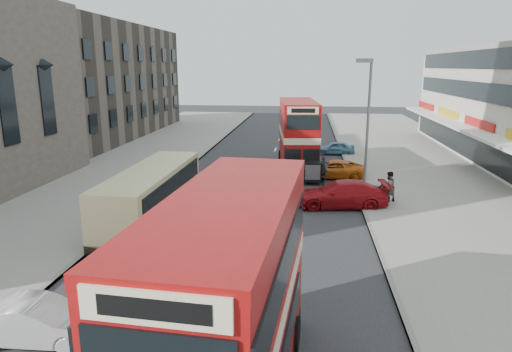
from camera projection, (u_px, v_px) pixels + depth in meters
The scene contains 16 objects.
road_surface at pixel (263, 181), 31.05m from camera, with size 12.00×90.00×0.01m, color #28282B.
pavement_right at pixel (444, 185), 29.70m from camera, with size 12.00×90.00×0.15m, color gray.
pavement_left at pixel (97, 175), 32.35m from camera, with size 12.00×90.00×0.15m, color gray.
kerb_left at pixel (177, 177), 31.70m from camera, with size 0.20×90.00×0.16m, color gray.
kerb_right at pixel (353, 182), 30.36m from camera, with size 0.20×90.00×0.16m, color gray.
brick_terrace at pixel (80, 82), 49.42m from camera, with size 14.00×28.00×12.00m, color #66594C.
street_lamp at pixel (367, 115), 27.26m from camera, with size 1.00×0.20×8.12m.
bus_main at pixel (231, 307), 9.77m from camera, with size 3.02×9.09×4.93m.
bus_second at pixel (298, 135), 33.88m from camera, with size 3.36×9.17×5.01m.
coach at pixel (152, 193), 22.53m from camera, with size 2.60×9.60×2.54m.
car_left_front at pixel (39, 322), 12.78m from camera, with size 1.33×3.83×1.26m, color silver.
car_right_a at pixel (341, 194), 25.08m from camera, with size 2.08×5.13×1.49m, color #A41016.
car_right_b at pixel (332, 169), 31.68m from camera, with size 2.08×4.52×1.26m, color #D16114.
car_right_c at pixel (335, 148), 40.05m from camera, with size 1.39×3.45×1.18m, color #5691AC.
pedestrian_near at pixel (389, 186), 25.55m from camera, with size 0.65×0.44×1.78m, color gray.
cyclist at pixel (323, 175), 29.98m from camera, with size 0.56×1.57×1.88m.
Camera 1 is at (2.95, -9.94, 7.68)m, focal length 31.62 mm.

